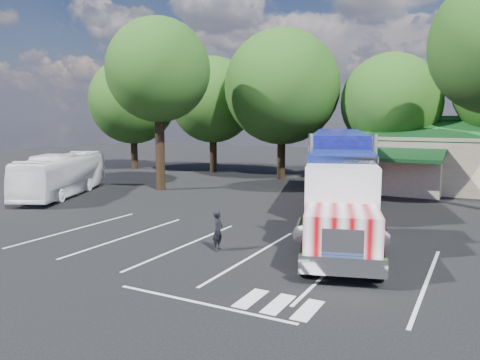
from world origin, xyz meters
The scene contains 11 objects.
ground centered at (0.00, 0.00, 0.00)m, with size 120.00×120.00×0.00m, color black.
tree_row_a centered at (-22.00, 16.50, 7.16)m, with size 9.00×9.00×11.68m.
tree_row_b centered at (-13.00, 17.80, 7.13)m, with size 8.40×8.40×11.35m.
tree_row_c centered at (-5.00, 16.20, 8.04)m, with size 10.00×10.00×13.05m.
tree_row_d centered at (4.00, 17.50, 6.58)m, with size 8.00×8.00×10.60m.
tree_near_left centered at (-10.50, 6.00, 8.81)m, with size 7.60×7.60×12.65m.
semi_truck centered at (3.71, 3.95, 2.69)m, with size 9.17×22.49×4.75m.
woman centered at (1.60, -6.00, 0.83)m, with size 0.60×0.40×1.65m, color black.
bicycle centered at (1.80, 6.35, 0.44)m, with size 0.58×1.66×0.87m, color black.
tour_bus centered at (-14.95, 0.68, 1.46)m, with size 2.45×10.45×2.91m, color white.
silver_sedan centered at (5.00, 14.00, 0.62)m, with size 1.32×3.77×1.24m, color #B4B7BC.
Camera 1 is at (11.09, -22.01, 5.38)m, focal length 35.00 mm.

